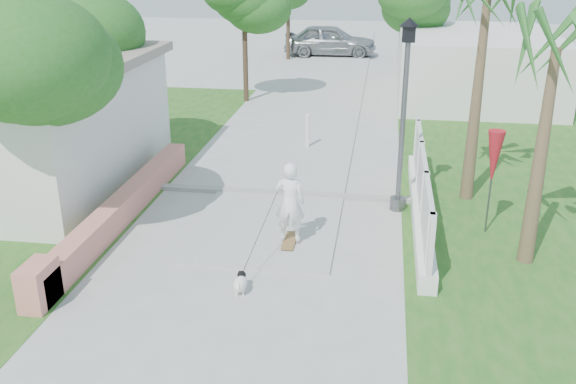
% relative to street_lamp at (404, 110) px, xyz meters
% --- Properties ---
extents(ground, '(90.00, 90.00, 0.00)m').
position_rel_street_lamp_xyz_m(ground, '(-2.90, -5.50, -2.43)').
color(ground, '#B7B7B2').
rests_on(ground, ground).
extents(path_strip, '(3.20, 36.00, 0.06)m').
position_rel_street_lamp_xyz_m(path_strip, '(-2.90, 14.50, -2.40)').
color(path_strip, '#B7B7B2').
rests_on(path_strip, ground).
extents(curb, '(6.50, 0.25, 0.10)m').
position_rel_street_lamp_xyz_m(curb, '(-2.90, 0.50, -2.38)').
color(curb, '#999993').
rests_on(curb, ground).
extents(grass_left, '(8.00, 20.00, 0.01)m').
position_rel_street_lamp_xyz_m(grass_left, '(-9.90, 2.50, -2.42)').
color(grass_left, '#21591C').
rests_on(grass_left, ground).
extents(grass_right, '(8.00, 20.00, 0.01)m').
position_rel_street_lamp_xyz_m(grass_right, '(4.10, 2.50, -2.42)').
color(grass_right, '#21591C').
rests_on(grass_right, ground).
extents(pink_wall, '(0.45, 8.20, 0.80)m').
position_rel_street_lamp_xyz_m(pink_wall, '(-6.20, -1.95, -2.11)').
color(pink_wall, tan).
rests_on(pink_wall, ground).
extents(lattice_fence, '(0.35, 7.00, 1.50)m').
position_rel_street_lamp_xyz_m(lattice_fence, '(0.50, -0.50, -1.88)').
color(lattice_fence, white).
rests_on(lattice_fence, ground).
extents(building_right, '(6.00, 8.00, 2.60)m').
position_rel_street_lamp_xyz_m(building_right, '(3.10, 12.50, -1.13)').
color(building_right, silver).
rests_on(building_right, ground).
extents(street_lamp, '(0.44, 0.44, 4.44)m').
position_rel_street_lamp_xyz_m(street_lamp, '(0.00, 0.00, 0.00)').
color(street_lamp, '#59595E').
rests_on(street_lamp, ground).
extents(bollard, '(0.14, 0.14, 1.09)m').
position_rel_street_lamp_xyz_m(bollard, '(-2.70, 4.50, -1.84)').
color(bollard, white).
rests_on(bollard, ground).
extents(patio_umbrella, '(0.36, 0.36, 2.30)m').
position_rel_street_lamp_xyz_m(patio_umbrella, '(1.90, -1.00, -0.74)').
color(patio_umbrella, '#59595E').
rests_on(patio_umbrella, ground).
extents(tree_left_near, '(3.60, 3.60, 5.28)m').
position_rel_street_lamp_xyz_m(tree_left_near, '(-7.38, -2.52, 1.40)').
color(tree_left_near, '#4C3826').
rests_on(tree_left_near, ground).
extents(tree_left_mid, '(3.20, 3.20, 4.85)m').
position_rel_street_lamp_xyz_m(tree_left_mid, '(-8.38, 2.98, 1.07)').
color(tree_left_mid, '#4C3826').
rests_on(tree_left_mid, ground).
extents(tree_path_left, '(3.40, 3.40, 5.23)m').
position_rel_street_lamp_xyz_m(tree_path_left, '(-5.88, 10.48, 1.39)').
color(tree_path_left, '#4C3826').
rests_on(tree_path_left, ground).
extents(tree_path_right, '(3.00, 3.00, 4.79)m').
position_rel_street_lamp_xyz_m(tree_path_right, '(0.32, 14.48, 1.07)').
color(tree_path_right, '#4C3826').
rests_on(tree_path_right, ground).
extents(palm_far, '(1.80, 1.80, 5.30)m').
position_rel_street_lamp_xyz_m(palm_far, '(1.70, 1.00, 2.06)').
color(palm_far, brown).
rests_on(palm_far, ground).
extents(palm_near, '(1.80, 1.80, 4.70)m').
position_rel_street_lamp_xyz_m(palm_near, '(2.50, -2.30, 1.53)').
color(palm_near, brown).
rests_on(palm_near, ground).
extents(skateboarder, '(0.90, 2.37, 1.81)m').
position_rel_street_lamp_xyz_m(skateboarder, '(-2.49, -2.81, -1.60)').
color(skateboarder, olive).
rests_on(skateboarder, ground).
extents(dog, '(0.28, 0.55, 0.37)m').
position_rel_street_lamp_xyz_m(dog, '(-2.84, -4.36, -2.22)').
color(dog, white).
rests_on(dog, ground).
extents(parked_car, '(5.10, 2.15, 1.72)m').
position_rel_street_lamp_xyz_m(parked_car, '(-3.54, 21.93, -1.56)').
color(parked_car, '#B3B6BC').
rests_on(parked_car, ground).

